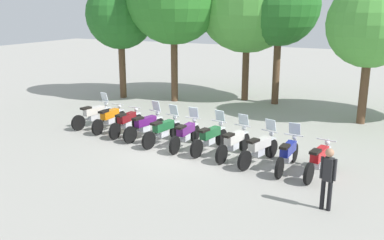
% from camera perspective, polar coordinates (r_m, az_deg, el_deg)
% --- Properties ---
extents(ground_plane, '(80.00, 80.00, 0.00)m').
position_cam_1_polar(ground_plane, '(15.44, -0.83, -3.66)').
color(ground_plane, '#9E9B93').
extents(motorcycle_0, '(0.75, 2.16, 1.37)m').
position_cam_1_polar(motorcycle_0, '(18.46, -12.99, 0.75)').
color(motorcycle_0, black).
rests_on(motorcycle_0, ground_plane).
extents(motorcycle_1, '(0.62, 2.19, 0.99)m').
position_cam_1_polar(motorcycle_1, '(17.77, -10.95, 0.26)').
color(motorcycle_1, black).
rests_on(motorcycle_1, ground_plane).
extents(motorcycle_2, '(0.62, 2.19, 0.99)m').
position_cam_1_polar(motorcycle_2, '(17.09, -8.73, -0.23)').
color(motorcycle_2, black).
rests_on(motorcycle_2, ground_plane).
extents(motorcycle_3, '(0.76, 2.16, 1.37)m').
position_cam_1_polar(motorcycle_3, '(16.46, -6.24, -0.68)').
color(motorcycle_3, black).
rests_on(motorcycle_3, ground_plane).
extents(motorcycle_4, '(0.72, 2.17, 1.37)m').
position_cam_1_polar(motorcycle_4, '(15.75, -3.85, -1.34)').
color(motorcycle_4, black).
rests_on(motorcycle_4, ground_plane).
extents(motorcycle_5, '(0.62, 2.19, 1.37)m').
position_cam_1_polar(motorcycle_5, '(15.29, -0.84, -1.82)').
color(motorcycle_5, black).
rests_on(motorcycle_5, ground_plane).
extents(motorcycle_6, '(0.71, 2.18, 1.37)m').
position_cam_1_polar(motorcycle_6, '(14.88, 2.44, -2.30)').
color(motorcycle_6, black).
rests_on(motorcycle_6, ground_plane).
extents(motorcycle_7, '(0.68, 2.18, 1.37)m').
position_cam_1_polar(motorcycle_7, '(14.40, 5.65, -2.96)').
color(motorcycle_7, black).
rests_on(motorcycle_7, ground_plane).
extents(motorcycle_8, '(0.82, 2.14, 1.37)m').
position_cam_1_polar(motorcycle_8, '(13.90, 9.01, -3.74)').
color(motorcycle_8, black).
rests_on(motorcycle_8, ground_plane).
extents(motorcycle_9, '(0.62, 2.19, 1.37)m').
position_cam_1_polar(motorcycle_9, '(13.58, 12.69, -4.40)').
color(motorcycle_9, black).
rests_on(motorcycle_9, ground_plane).
extents(motorcycle_10, '(0.69, 2.18, 0.99)m').
position_cam_1_polar(motorcycle_10, '(13.34, 16.60, -5.09)').
color(motorcycle_10, black).
rests_on(motorcycle_10, ground_plane).
extents(person_0, '(0.41, 0.24, 1.61)m').
position_cam_1_polar(person_0, '(11.06, 17.70, -6.99)').
color(person_0, black).
rests_on(person_0, ground_plane).
extents(tree_0, '(3.65, 3.65, 6.32)m').
position_cam_1_polar(tree_0, '(23.67, -9.59, 13.66)').
color(tree_0, brown).
rests_on(tree_0, ground_plane).
extents(tree_2, '(5.31, 5.31, 7.86)m').
position_cam_1_polar(tree_2, '(22.89, 7.47, 15.51)').
color(tree_2, brown).
rests_on(tree_2, ground_plane).
extents(tree_3, '(4.02, 4.02, 7.00)m').
position_cam_1_polar(tree_3, '(22.17, 11.64, 14.77)').
color(tree_3, brown).
rests_on(tree_3, ground_plane).
extents(tree_4, '(3.61, 3.61, 6.04)m').
position_cam_1_polar(tree_4, '(19.37, 22.79, 11.71)').
color(tree_4, brown).
rests_on(tree_4, ground_plane).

